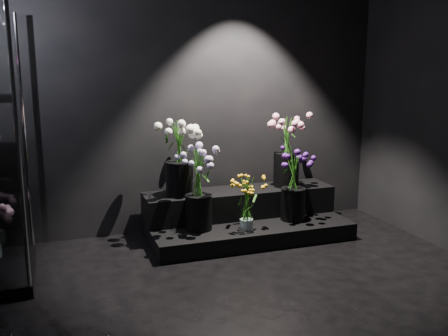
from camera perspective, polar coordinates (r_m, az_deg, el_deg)
name	(u,v)px	position (r m, az deg, el deg)	size (l,w,h in m)	color
floor	(269,321)	(3.35, 5.20, -16.98)	(4.00, 4.00, 0.00)	black
wall_back	(186,87)	(4.83, -4.40, 9.20)	(4.00, 4.00, 0.00)	black
display_riser	(244,217)	(4.83, 2.29, -5.58)	(1.87, 0.83, 0.42)	black
bouquet_orange_bells	(247,201)	(4.49, 2.60, -3.82)	(0.28, 0.28, 0.48)	white
bouquet_lilac	(198,184)	(4.41, -2.94, -1.79)	(0.38, 0.38, 0.73)	black
bouquet_purple	(294,180)	(4.74, 7.97, -1.36)	(0.36, 0.36, 0.69)	black
bouquet_cream_roses	(179,152)	(4.60, -5.17, 1.84)	(0.43, 0.43, 0.69)	black
bouquet_pink_roses	(287,146)	(4.97, 7.18, 2.48)	(0.45, 0.45, 0.69)	black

